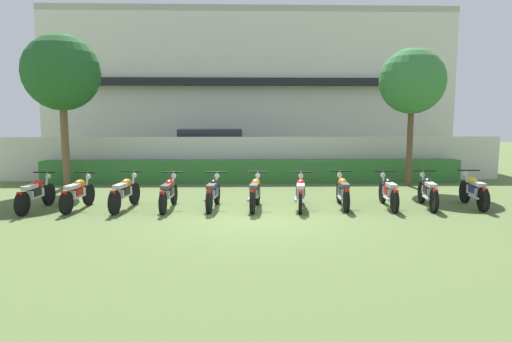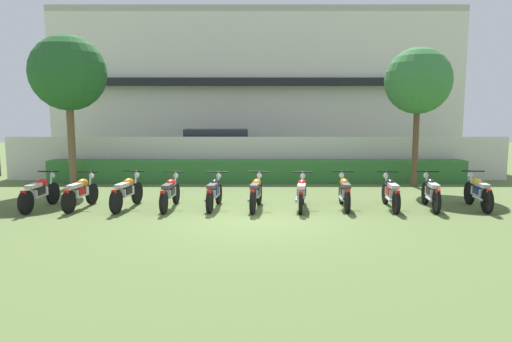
{
  "view_description": "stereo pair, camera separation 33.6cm",
  "coord_description": "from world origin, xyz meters",
  "px_view_note": "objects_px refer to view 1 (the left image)",
  "views": [
    {
      "loc": [
        -0.37,
        -10.71,
        2.51
      ],
      "look_at": [
        0.0,
        1.49,
        0.98
      ],
      "focal_mm": 31.73,
      "sensor_mm": 36.0,
      "label": 1
    },
    {
      "loc": [
        -0.04,
        -10.72,
        2.51
      ],
      "look_at": [
        0.0,
        1.49,
        0.98
      ],
      "focal_mm": 31.73,
      "sensor_mm": 36.0,
      "label": 2
    }
  ],
  "objects_px": {
    "tree_far_side": "(412,82)",
    "motorcycle_in_row_5": "(255,192)",
    "motorcycle_in_row_7": "(343,191)",
    "motorcycle_in_row_8": "(388,192)",
    "motorcycle_in_row_2": "(125,192)",
    "motorcycle_in_row_6": "(301,192)",
    "motorcycle_in_row_9": "(428,191)",
    "motorcycle_in_row_0": "(36,193)",
    "motorcycle_in_row_10": "(474,191)",
    "motorcycle_in_row_3": "(168,193)",
    "motorcycle_in_row_4": "(213,192)",
    "parked_car": "(214,151)",
    "tree_near_inspector": "(61,73)",
    "motorcycle_in_row_1": "(77,193)"
  },
  "relations": [
    {
      "from": "parked_car",
      "to": "motorcycle_in_row_1",
      "type": "bearing_deg",
      "value": -113.66
    },
    {
      "from": "motorcycle_in_row_7",
      "to": "motorcycle_in_row_9",
      "type": "distance_m",
      "value": 2.3
    },
    {
      "from": "tree_far_side",
      "to": "motorcycle_in_row_5",
      "type": "height_order",
      "value": "tree_far_side"
    },
    {
      "from": "parked_car",
      "to": "motorcycle_in_row_3",
      "type": "xyz_separation_m",
      "value": [
        -0.73,
        -7.81,
        -0.5
      ]
    },
    {
      "from": "tree_far_side",
      "to": "motorcycle_in_row_10",
      "type": "distance_m",
      "value": 4.94
    },
    {
      "from": "motorcycle_in_row_6",
      "to": "motorcycle_in_row_9",
      "type": "distance_m",
      "value": 3.46
    },
    {
      "from": "tree_far_side",
      "to": "motorcycle_in_row_10",
      "type": "height_order",
      "value": "tree_far_side"
    },
    {
      "from": "parked_car",
      "to": "motorcycle_in_row_0",
      "type": "distance_m",
      "value": 8.95
    },
    {
      "from": "motorcycle_in_row_5",
      "to": "motorcycle_in_row_8",
      "type": "xyz_separation_m",
      "value": [
        3.6,
        0.07,
        -0.01
      ]
    },
    {
      "from": "motorcycle_in_row_7",
      "to": "motorcycle_in_row_2",
      "type": "bearing_deg",
      "value": 94.25
    },
    {
      "from": "motorcycle_in_row_9",
      "to": "motorcycle_in_row_4",
      "type": "bearing_deg",
      "value": 97.87
    },
    {
      "from": "motorcycle_in_row_4",
      "to": "motorcycle_in_row_9",
      "type": "distance_m",
      "value": 5.8
    },
    {
      "from": "parked_car",
      "to": "motorcycle_in_row_1",
      "type": "relative_size",
      "value": 2.52
    },
    {
      "from": "motorcycle_in_row_3",
      "to": "motorcycle_in_row_6",
      "type": "relative_size",
      "value": 1.01
    },
    {
      "from": "parked_car",
      "to": "motorcycle_in_row_6",
      "type": "bearing_deg",
      "value": -72.32
    },
    {
      "from": "parked_car",
      "to": "motorcycle_in_row_5",
      "type": "relative_size",
      "value": 2.47
    },
    {
      "from": "motorcycle_in_row_5",
      "to": "motorcycle_in_row_7",
      "type": "bearing_deg",
      "value": -78.76
    },
    {
      "from": "tree_near_inspector",
      "to": "motorcycle_in_row_5",
      "type": "relative_size",
      "value": 2.83
    },
    {
      "from": "motorcycle_in_row_6",
      "to": "motorcycle_in_row_9",
      "type": "height_order",
      "value": "motorcycle_in_row_9"
    },
    {
      "from": "motorcycle_in_row_0",
      "to": "motorcycle_in_row_8",
      "type": "distance_m",
      "value": 9.36
    },
    {
      "from": "tree_near_inspector",
      "to": "motorcycle_in_row_8",
      "type": "distance_m",
      "value": 11.34
    },
    {
      "from": "parked_car",
      "to": "motorcycle_in_row_1",
      "type": "height_order",
      "value": "parked_car"
    },
    {
      "from": "motorcycle_in_row_0",
      "to": "motorcycle_in_row_9",
      "type": "distance_m",
      "value": 10.43
    },
    {
      "from": "motorcycle_in_row_0",
      "to": "motorcycle_in_row_10",
      "type": "height_order",
      "value": "motorcycle_in_row_10"
    },
    {
      "from": "motorcycle_in_row_5",
      "to": "motorcycle_in_row_9",
      "type": "distance_m",
      "value": 4.68
    },
    {
      "from": "motorcycle_in_row_7",
      "to": "motorcycle_in_row_8",
      "type": "distance_m",
      "value": 1.23
    },
    {
      "from": "parked_car",
      "to": "motorcycle_in_row_8",
      "type": "bearing_deg",
      "value": -58.44
    },
    {
      "from": "tree_near_inspector",
      "to": "motorcycle_in_row_8",
      "type": "relative_size",
      "value": 2.72
    },
    {
      "from": "tree_far_side",
      "to": "motorcycle_in_row_4",
      "type": "xyz_separation_m",
      "value": [
        -6.66,
        -3.72,
        -3.19
      ]
    },
    {
      "from": "tree_near_inspector",
      "to": "motorcycle_in_row_1",
      "type": "xyz_separation_m",
      "value": [
        1.77,
        -3.91,
        -3.46
      ]
    },
    {
      "from": "parked_car",
      "to": "tree_near_inspector",
      "type": "xyz_separation_m",
      "value": [
        -4.89,
        -3.92,
        2.96
      ]
    },
    {
      "from": "parked_car",
      "to": "motorcycle_in_row_7",
      "type": "xyz_separation_m",
      "value": [
        3.95,
        -7.76,
        -0.49
      ]
    },
    {
      "from": "parked_car",
      "to": "motorcycle_in_row_2",
      "type": "relative_size",
      "value": 2.34
    },
    {
      "from": "motorcycle_in_row_0",
      "to": "motorcycle_in_row_6",
      "type": "relative_size",
      "value": 1.03
    },
    {
      "from": "tree_far_side",
      "to": "motorcycle_in_row_5",
      "type": "relative_size",
      "value": 2.59
    },
    {
      "from": "tree_far_side",
      "to": "motorcycle_in_row_1",
      "type": "distance_m",
      "value": 11.35
    },
    {
      "from": "motorcycle_in_row_0",
      "to": "motorcycle_in_row_7",
      "type": "relative_size",
      "value": 1.07
    },
    {
      "from": "tree_near_inspector",
      "to": "motorcycle_in_row_0",
      "type": "xyz_separation_m",
      "value": [
        0.71,
        -3.97,
        -3.45
      ]
    },
    {
      "from": "tree_near_inspector",
      "to": "motorcycle_in_row_4",
      "type": "height_order",
      "value": "tree_near_inspector"
    },
    {
      "from": "motorcycle_in_row_5",
      "to": "motorcycle_in_row_3",
      "type": "bearing_deg",
      "value": 95.72
    },
    {
      "from": "motorcycle_in_row_5",
      "to": "motorcycle_in_row_8",
      "type": "distance_m",
      "value": 3.6
    },
    {
      "from": "motorcycle_in_row_7",
      "to": "motorcycle_in_row_10",
      "type": "xyz_separation_m",
      "value": [
        3.56,
        -0.07,
        0.01
      ]
    },
    {
      "from": "parked_car",
      "to": "motorcycle_in_row_2",
      "type": "height_order",
      "value": "parked_car"
    },
    {
      "from": "motorcycle_in_row_1",
      "to": "motorcycle_in_row_10",
      "type": "bearing_deg",
      "value": -82.69
    },
    {
      "from": "parked_car",
      "to": "motorcycle_in_row_3",
      "type": "distance_m",
      "value": 7.86
    },
    {
      "from": "motorcycle_in_row_2",
      "to": "motorcycle_in_row_6",
      "type": "bearing_deg",
      "value": -82.21
    },
    {
      "from": "motorcycle_in_row_6",
      "to": "motorcycle_in_row_8",
      "type": "xyz_separation_m",
      "value": [
        2.38,
        0.02,
        0.01
      ]
    },
    {
      "from": "motorcycle_in_row_2",
      "to": "motorcycle_in_row_8",
      "type": "height_order",
      "value": "motorcycle_in_row_2"
    },
    {
      "from": "parked_car",
      "to": "motorcycle_in_row_0",
      "type": "relative_size",
      "value": 2.32
    },
    {
      "from": "tree_near_inspector",
      "to": "motorcycle_in_row_6",
      "type": "relative_size",
      "value": 2.75
    }
  ]
}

